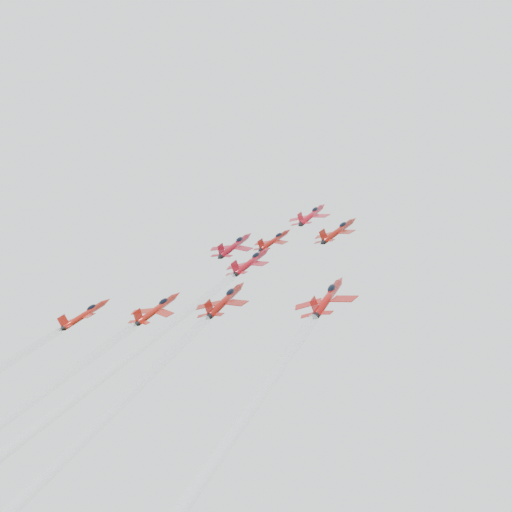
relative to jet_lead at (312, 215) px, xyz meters
The scene contains 5 objects.
jet_lead is the anchor object (origin of this frame).
jet_row2_left 18.78m from the jet_lead, 135.14° to the right, with size 10.54×13.43×8.74m.
jet_row2_center 14.44m from the jet_lead, 97.13° to the right, with size 8.45×10.77×7.01m.
jet_row2_right 19.57m from the jet_lead, 41.31° to the right, with size 9.41×11.99×7.81m.
jet_center 73.52m from the jet_lead, 90.08° to the right, with size 9.87×92.27×56.64m.
Camera 1 is at (74.87, -95.43, 123.11)m, focal length 45.00 mm.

